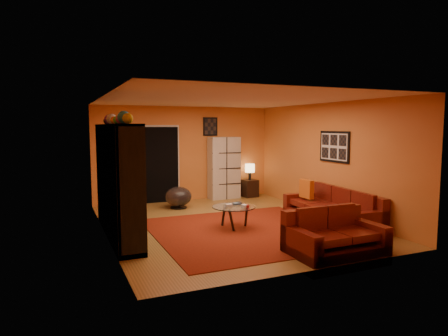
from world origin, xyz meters
name	(u,v)px	position (x,y,z in m)	size (l,w,h in m)	color
floor	(228,224)	(0.00, 0.00, 0.00)	(6.00, 6.00, 0.00)	brown
ceiling	(229,100)	(0.00, 0.00, 2.60)	(6.00, 6.00, 0.00)	white
wall_back	(185,154)	(0.00, 3.00, 1.30)	(6.00, 6.00, 0.00)	orange
wall_front	(315,181)	(0.00, -3.00, 1.30)	(6.00, 6.00, 0.00)	orange
wall_left	(105,168)	(-2.50, 0.00, 1.30)	(6.00, 6.00, 0.00)	orange
wall_right	(326,159)	(2.50, 0.00, 1.30)	(6.00, 6.00, 0.00)	orange
rug	(247,231)	(0.10, -0.70, 0.01)	(3.60, 3.60, 0.01)	#5B160A
doorway	(161,165)	(-0.70, 2.96, 1.02)	(0.95, 0.10, 2.04)	black
wall_art_right	(334,147)	(2.48, -0.30, 1.60)	(0.03, 1.00, 0.70)	black
wall_art_back	(210,127)	(0.75, 2.98, 2.05)	(0.42, 0.03, 0.52)	black
entertainment_unit	(117,180)	(-2.27, 0.00, 1.05)	(0.45, 3.00, 2.10)	black
tv	(121,183)	(-2.23, -0.05, 1.00)	(0.13, 0.97, 0.56)	black
sofa	(334,209)	(2.14, -0.77, 0.28)	(1.15, 2.49, 0.85)	#53100B
loveseat	(332,235)	(0.80, -2.42, 0.28)	(1.54, 0.93, 0.85)	#53100B
throw_pillow	(306,189)	(1.95, -0.02, 0.63)	(0.12, 0.42, 0.42)	#CB5D16
coffee_table	(234,209)	(-0.05, -0.38, 0.40)	(0.88, 0.88, 0.44)	silver
storage_cabinet	(224,168)	(1.10, 2.80, 0.88)	(0.88, 0.39, 1.76)	beige
bowl_chair	(178,197)	(-0.51, 1.97, 0.29)	(0.66, 0.66, 0.54)	black
side_table	(250,188)	(1.89, 2.74, 0.25)	(0.40, 0.40, 0.50)	black
table_lamp	(250,169)	(1.89, 2.74, 0.83)	(0.28, 0.28, 0.47)	black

